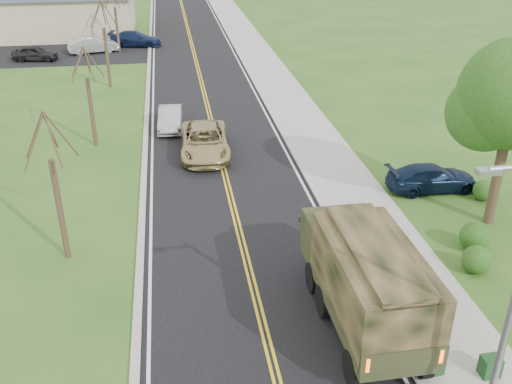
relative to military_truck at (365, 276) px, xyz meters
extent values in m
cube|color=black|center=(-3.20, 35.84, -2.01)|extent=(8.00, 120.00, 0.01)
cube|color=#9E998E|center=(0.95, 35.84, -1.96)|extent=(0.30, 120.00, 0.12)
cube|color=#9E998E|center=(2.70, 35.84, -1.97)|extent=(3.20, 120.00, 0.10)
cube|color=#9E998E|center=(-7.35, 35.84, -1.97)|extent=(0.30, 120.00, 0.10)
cylinder|color=gray|center=(1.80, -4.66, 1.98)|extent=(0.18, 0.18, 8.00)
cube|color=gray|center=(0.50, -4.66, 5.73)|extent=(0.50, 0.22, 0.12)
cylinder|color=#38281C|center=(7.80, 5.84, 0.50)|extent=(0.44, 0.44, 5.04)
sphere|color=#1B4513|center=(7.00, 6.34, 2.93)|extent=(3.24, 3.24, 3.24)
cylinder|color=#38281C|center=(-10.20, 5.84, 0.08)|extent=(0.24, 0.24, 4.20)
cylinder|color=#38281C|center=(-9.73, 5.97, 3.11)|extent=(1.01, 0.33, 1.90)
cylinder|color=#38281C|center=(-10.17, 6.46, 3.03)|extent=(0.13, 1.29, 1.74)
cylinder|color=#38281C|center=(-10.66, 6.02, 3.11)|extent=(0.98, 0.43, 1.90)
cylinder|color=#38281C|center=(-10.59, 5.36, 3.03)|extent=(0.79, 1.05, 1.77)
cylinder|color=#38281C|center=(-9.93, 5.43, 3.11)|extent=(0.58, 0.90, 1.90)
cylinder|color=#38281C|center=(-10.20, 17.84, -0.04)|extent=(0.24, 0.24, 3.96)
cylinder|color=#38281C|center=(-9.75, 17.96, 2.82)|extent=(0.96, 0.32, 1.79)
cylinder|color=#38281C|center=(-10.17, 18.42, 2.75)|extent=(0.12, 1.22, 1.65)
cylinder|color=#38281C|center=(-10.64, 18.01, 2.82)|extent=(0.93, 0.41, 1.79)
cylinder|color=#38281C|center=(-10.57, 17.39, 2.75)|extent=(0.75, 0.99, 1.67)
cylinder|color=#38281C|center=(-9.95, 17.45, 2.82)|extent=(0.55, 0.85, 1.80)
cylinder|color=#38281C|center=(-10.20, 29.84, 0.20)|extent=(0.24, 0.24, 4.44)
cylinder|color=#38281C|center=(-9.70, 29.98, 3.40)|extent=(1.07, 0.35, 2.00)
cylinder|color=#38281C|center=(-10.17, 30.49, 3.32)|extent=(0.13, 1.36, 1.84)
cylinder|color=#38281C|center=(-10.69, 30.03, 3.40)|extent=(1.03, 0.46, 2.00)
cylinder|color=#38281C|center=(-10.61, 29.33, 3.32)|extent=(0.83, 1.10, 1.87)
cylinder|color=#38281C|center=(-9.92, 29.40, 3.40)|extent=(0.61, 0.95, 2.01)
cylinder|color=#38281C|center=(-10.20, 41.84, 0.02)|extent=(0.24, 0.24, 4.08)
cube|color=tan|center=(-19.20, 51.84, 0.08)|extent=(20.00, 12.00, 4.20)
cube|color=black|center=(-13.20, 41.84, -2.01)|extent=(18.00, 10.00, 0.02)
cylinder|color=black|center=(-1.02, -2.39, -1.47)|extent=(0.36, 1.10, 1.10)
cylinder|color=black|center=(1.07, -2.37, -1.47)|extent=(0.36, 1.10, 1.10)
cylinder|color=black|center=(-1.06, 0.81, -1.47)|extent=(0.36, 1.10, 1.10)
cylinder|color=black|center=(1.04, 0.83, -1.47)|extent=(0.36, 1.10, 1.10)
cylinder|color=black|center=(-1.07, 2.20, -1.47)|extent=(0.36, 1.10, 1.10)
cylinder|color=black|center=(1.03, 2.23, -1.47)|extent=(0.36, 1.10, 1.10)
cube|color=#2F331C|center=(0.00, 0.22, -0.97)|extent=(2.47, 7.01, 0.35)
cube|color=#2F331C|center=(-0.03, 2.76, -0.12)|extent=(2.42, 1.92, 1.40)
cube|color=black|center=(-0.04, 3.66, 0.08)|extent=(2.20, 0.10, 0.70)
cube|color=#2F331C|center=(0.01, -0.63, -0.72)|extent=(2.55, 5.32, 0.15)
cube|color=black|center=(0.01, -0.63, 0.33)|extent=(2.55, 5.32, 2.00)
cube|color=black|center=(0.01, -0.63, 1.38)|extent=(1.65, 5.31, 0.25)
cube|color=#2F331C|center=(0.03, -3.28, -0.47)|extent=(2.50, 0.14, 0.65)
cube|color=#FF590C|center=(-1.01, -3.35, -0.47)|extent=(0.10, 0.04, 0.45)
cube|color=#FF590C|center=(1.08, -3.33, -0.47)|extent=(0.10, 0.04, 0.45)
imported|color=tan|center=(-4.00, 15.44, -1.23)|extent=(2.83, 5.77, 1.58)
imported|color=#A4A4A9|center=(-5.81, 19.90, -1.36)|extent=(1.63, 4.06, 1.31)
imported|color=#0D1A31|center=(6.62, 9.25, -1.37)|extent=(4.43, 1.80, 1.29)
cube|color=#17421A|center=(1.40, -2.42, -1.52)|extent=(0.67, 0.58, 0.80)
cube|color=#163E1A|center=(3.02, -2.81, -1.59)|extent=(0.57, 0.47, 0.65)
imported|color=black|center=(-17.41, 39.28, -1.34)|extent=(4.14, 2.12, 1.35)
imported|color=silver|center=(-12.58, 41.63, -1.26)|extent=(4.84, 2.71, 1.51)
imported|color=#101C3C|center=(-8.70, 43.85, -1.28)|extent=(5.34, 3.00, 1.46)
camera|label=1|loc=(-5.74, -14.23, 10.53)|focal=40.00mm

